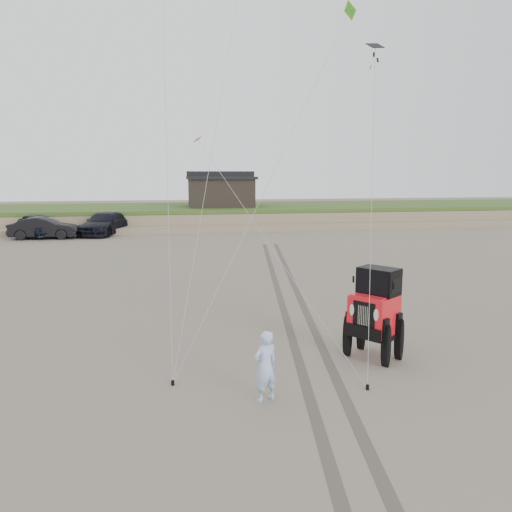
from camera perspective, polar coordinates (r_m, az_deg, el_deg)
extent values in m
plane|color=#6B6054|center=(12.52, 3.38, -14.10)|extent=(160.00, 160.00, 0.00)
cube|color=#7A6B54|center=(49.43, -6.47, 4.53)|extent=(160.00, 12.00, 1.40)
cube|color=#2D4719|center=(49.36, -6.48, 5.51)|extent=(160.00, 12.00, 0.35)
cube|color=#7A6B54|center=(43.02, -5.98, 3.18)|extent=(160.00, 3.50, 0.50)
cube|color=black|center=(48.43, -4.07, 7.22)|extent=(6.00, 5.00, 2.60)
cube|color=black|center=(48.39, -4.09, 8.90)|extent=(6.40, 5.40, 0.25)
cube|color=black|center=(48.39, -4.10, 9.35)|extent=(6.40, 1.20, 0.50)
imported|color=black|center=(42.71, -23.62, 3.26)|extent=(4.56, 5.62, 1.80)
imported|color=black|center=(41.09, -23.08, 2.96)|extent=(4.98, 1.83, 1.63)
imported|color=black|center=(42.26, -16.90, 3.57)|extent=(4.16, 6.55, 1.77)
imported|color=#96B0E7|center=(11.25, 1.09, -12.46)|extent=(0.69, 0.58, 1.61)
cube|color=#E21C5E|center=(20.10, -6.70, 13.11)|extent=(0.33, 0.48, 0.24)
cube|color=#4DD726|center=(18.62, 10.71, 25.86)|extent=(0.34, 0.74, 0.49)
cube|color=black|center=(16.01, 13.47, 22.34)|extent=(0.60, 0.46, 0.25)
cylinder|color=black|center=(12.44, -9.49, -14.10)|extent=(0.08, 0.08, 0.12)
cylinder|color=black|center=(12.33, 12.62, -14.43)|extent=(0.08, 0.08, 0.12)
cube|color=#4C443D|center=(20.26, 2.77, -4.77)|extent=(4.42, 29.74, 0.01)
cube|color=#4C443D|center=(20.44, 4.97, -4.67)|extent=(4.42, 29.74, 0.01)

